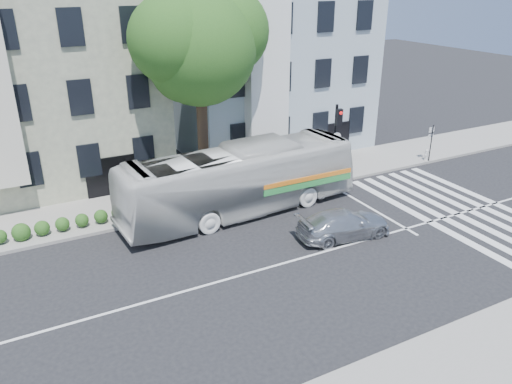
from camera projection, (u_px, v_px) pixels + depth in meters
ground at (285, 263)px, 20.23m from camera, size 120.00×120.00×0.00m
sidewalk_far at (209, 192)px, 26.71m from camera, size 80.00×4.00×0.15m
building_left at (37, 80)px, 27.28m from camera, size 12.00×10.00×11.00m
building_right at (262, 62)px, 33.25m from camera, size 12.00×10.00×11.00m
street_tree at (198, 41)px, 24.27m from camera, size 7.30×5.90×11.10m
bus at (240, 180)px, 24.02m from camera, size 3.61×12.21×3.36m
sedan at (344, 224)px, 22.06m from camera, size 2.19×4.46×1.25m
hedge at (101, 216)px, 23.06m from camera, size 8.51×0.98×0.70m
traffic_signal at (336, 134)px, 26.80m from camera, size 0.47×0.54×4.52m
fire_hydrant at (426, 155)px, 31.13m from camera, size 0.39×0.25×0.69m
far_sign_pole at (431, 138)px, 30.58m from camera, size 0.41×0.16×2.29m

